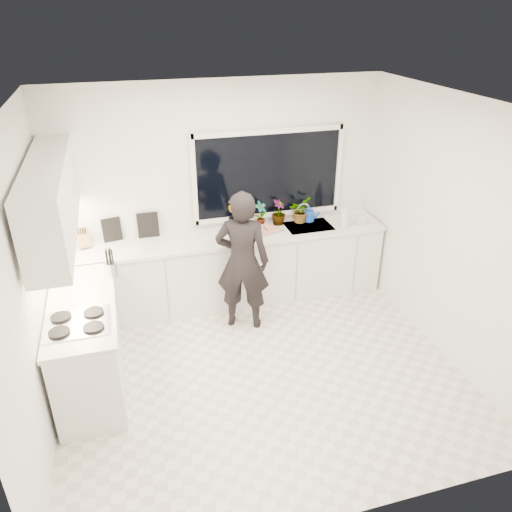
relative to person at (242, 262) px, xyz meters
name	(u,v)px	position (x,y,z in m)	size (l,w,h in m)	color
floor	(261,372)	(-0.04, -0.90, -0.85)	(4.00, 3.50, 0.02)	beige
wall_back	(221,193)	(-0.04, 0.86, 0.51)	(4.00, 0.02, 2.70)	white
wall_left	(28,287)	(-2.05, -0.90, 0.51)	(0.02, 3.50, 2.70)	white
wall_right	(450,232)	(1.97, -0.90, 0.51)	(0.02, 3.50, 2.70)	white
ceiling	(263,105)	(-0.04, -0.90, 1.87)	(4.00, 3.50, 0.02)	white
window	(269,174)	(0.56, 0.83, 0.71)	(1.80, 0.02, 1.00)	black
base_cabinets_back	(228,270)	(-0.04, 0.55, -0.40)	(3.92, 0.58, 0.88)	white
base_cabinets_left	(89,345)	(-1.71, -0.55, -0.40)	(0.58, 1.60, 0.88)	white
countertop_back	(228,237)	(-0.04, 0.54, 0.06)	(3.94, 0.62, 0.04)	silver
countertop_left	(81,305)	(-1.71, -0.55, 0.06)	(0.62, 1.60, 0.04)	silver
upper_cabinets	(51,199)	(-1.83, -0.20, 1.01)	(0.34, 2.10, 0.70)	white
sink	(308,230)	(1.01, 0.55, 0.03)	(0.58, 0.42, 0.14)	silver
faucet	(303,212)	(1.01, 0.75, 0.19)	(0.03, 0.03, 0.22)	silver
stovetop	(77,323)	(-1.73, -0.90, 0.10)	(0.56, 0.48, 0.03)	black
person	(242,262)	(0.00, 0.00, 0.00)	(0.61, 0.40, 1.67)	black
pizza_tray	(262,231)	(0.38, 0.52, 0.10)	(0.44, 0.32, 0.03)	#B1B1B6
pizza	(262,230)	(0.38, 0.52, 0.12)	(0.40, 0.28, 0.01)	red
watering_can	(309,216)	(1.07, 0.71, 0.15)	(0.14, 0.14, 0.13)	blue
paper_towel_roll	(65,240)	(-1.89, 0.65, 0.21)	(0.11, 0.11, 0.26)	white
knife_block	(83,239)	(-1.70, 0.69, 0.19)	(0.13, 0.10, 0.22)	#8B5F41
utensil_crock	(111,269)	(-1.41, -0.10, 0.16)	(0.13, 0.13, 0.16)	#AEAEB2
picture_frame_large	(112,230)	(-1.38, 0.79, 0.22)	(0.22, 0.02, 0.28)	black
picture_frame_small	(148,225)	(-0.96, 0.79, 0.23)	(0.25, 0.02, 0.30)	black
herb_plants	(278,212)	(0.64, 0.71, 0.25)	(1.12, 0.38, 0.34)	#26662D
soap_bottles	(349,216)	(1.48, 0.40, 0.23)	(0.36, 0.12, 0.31)	#D8BF66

